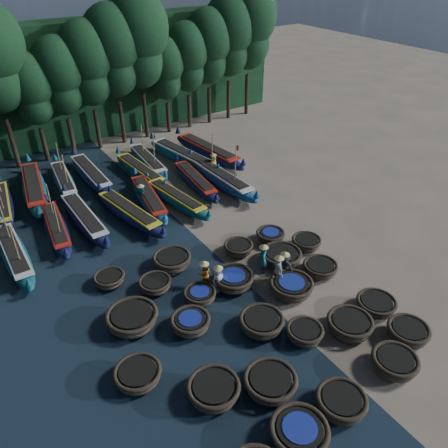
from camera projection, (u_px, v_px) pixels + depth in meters
ground at (227, 265)px, 24.94m from camera, size 120.00×120.00×0.00m
foliage_wall at (76, 82)px, 38.44m from camera, size 40.00×3.00×10.00m
coracle_1 at (299, 433)px, 15.99m from camera, size 2.25×2.25×0.81m
coracle_2 at (341, 402)px, 17.08m from camera, size 2.07×2.07×0.77m
coracle_3 at (394, 363)px, 18.66m from camera, size 2.20×2.20×0.78m
coracle_4 at (408, 332)px, 20.09m from camera, size 2.31×2.31×0.78m
coracle_5 at (214, 390)px, 17.57m from camera, size 2.48×2.48×0.74m
coracle_6 at (270, 382)px, 17.84m from camera, size 2.29×2.29×0.76m
coracle_7 at (305, 333)px, 20.13m from camera, size 1.76×1.76×0.69m
coracle_8 at (350, 325)px, 20.49m from camera, size 2.69×2.69×0.78m
coracle_9 at (376, 304)px, 21.72m from camera, size 2.41×2.41×0.66m
coracle_10 at (138, 375)px, 18.22m from camera, size 2.42×2.42×0.68m
coracle_11 at (190, 323)px, 20.61m from camera, size 1.93×1.93×0.76m
coracle_12 at (262, 323)px, 20.60m from camera, size 2.16×2.16×0.78m
coracle_13 at (291, 286)px, 22.71m from camera, size 2.56×2.56×0.79m
coracle_14 at (320, 268)px, 24.11m from camera, size 2.29×2.29×0.67m
coracle_15 at (132, 318)px, 20.80m from camera, size 3.09×3.09×0.82m
coracle_16 at (200, 295)px, 22.31m from camera, size 1.96×1.96×0.63m
coracle_17 at (233, 279)px, 23.17m from camera, size 2.65×2.65×0.80m
coracle_18 at (281, 256)px, 24.87m from camera, size 2.52×2.52×0.77m
coracle_19 at (306, 243)px, 26.07m from camera, size 2.16×2.16×0.70m
coracle_20 at (109, 279)px, 23.34m from camera, size 1.68×1.68×0.65m
coracle_21 at (155, 284)px, 22.97m from camera, size 1.86×1.86×0.68m
coracle_22 at (172, 260)px, 24.52m from camera, size 2.63×2.63×0.82m
coracle_23 at (238, 248)px, 25.67m from camera, size 1.94×1.94×0.66m
coracle_24 at (270, 236)px, 26.65m from camera, size 1.96×1.96×0.71m
long_boat_1 at (15, 254)px, 24.94m from camera, size 1.38×7.74×3.29m
long_boat_2 at (56, 228)px, 27.23m from camera, size 2.09×7.27×3.11m
long_boat_3 at (84, 218)px, 28.09m from camera, size 1.50×8.06×1.42m
long_boat_4 at (129, 213)px, 28.66m from camera, size 2.61×7.83×1.40m
long_boat_5 at (149, 198)px, 30.26m from camera, size 2.57×7.57×1.35m
long_boat_6 at (176, 199)px, 30.26m from camera, size 2.25×7.43×1.32m
long_boat_7 at (195, 181)px, 32.50m from camera, size 2.11×7.44×1.32m
long_boat_8 at (221, 178)px, 32.59m from camera, size 1.80×8.79×3.74m
long_boat_10 at (3, 205)px, 29.50m from camera, size 2.28×7.44×3.19m
long_boat_11 at (34, 188)px, 31.34m from camera, size 2.99×8.98×1.60m
long_boat_12 at (64, 181)px, 32.48m from camera, size 2.13×7.35×3.14m
long_boat_13 at (91, 174)px, 33.25m from camera, size 1.47×8.29×1.46m
long_boat_14 at (140, 171)px, 33.80m from camera, size 1.88×7.69×1.36m
long_boat_15 at (148, 161)px, 35.29m from camera, size 1.88×7.59×3.23m
long_boat_16 at (183, 156)px, 35.84m from camera, size 2.95×8.97×1.60m
long_boat_17 at (208, 151)px, 36.67m from camera, size 2.58×9.09×1.61m
fisherman_0 at (218, 278)px, 22.70m from camera, size 0.80×0.57×1.74m
fisherman_1 at (263, 258)px, 23.88m from camera, size 0.74×0.77×1.97m
fisherman_2 at (204, 273)px, 23.04m from camera, size 0.91×0.84×1.71m
fisherman_3 at (284, 266)px, 23.43m from camera, size 1.06×1.28×1.93m
fisherman_4 at (278, 270)px, 23.04m from camera, size 0.75×1.15×2.01m
fisherman_5 at (141, 195)px, 30.14m from camera, size 0.52×1.40×1.71m
fisherman_6 at (213, 164)px, 34.04m from camera, size 0.92×0.96×1.86m
tree_5 at (31, 89)px, 33.38m from camera, size 3.68×3.68×8.68m
tree_6 at (59, 75)px, 34.08m from camera, size 4.09×4.09×9.65m
tree_7 at (86, 62)px, 34.79m from camera, size 4.51×4.51×10.63m
tree_8 at (113, 50)px, 35.50m from camera, size 4.92×4.92×11.60m
tree_9 at (138, 38)px, 36.20m from camera, size 5.34×5.34×12.58m
tree_10 at (165, 68)px, 38.77m from camera, size 3.68×3.68×8.68m
tree_11 at (187, 56)px, 39.47m from camera, size 4.09×4.09×9.65m
tree_12 at (208, 46)px, 40.18m from camera, size 4.51×4.51×10.63m
tree_13 at (229, 35)px, 40.88m from camera, size 4.92×4.92×11.60m
tree_14 at (248, 25)px, 41.59m from camera, size 5.34×5.34×12.58m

